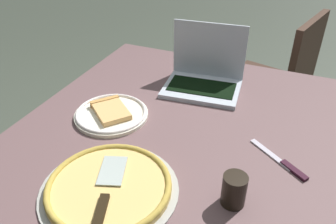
{
  "coord_description": "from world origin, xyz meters",
  "views": [
    {
      "loc": [
        0.87,
        0.35,
        1.44
      ],
      "look_at": [
        -0.02,
        -0.03,
        0.8
      ],
      "focal_mm": 36.3,
      "sensor_mm": 36.0,
      "label": 1
    }
  ],
  "objects_px": {
    "pizza_plate": "(111,113)",
    "dining_table": "(173,144)",
    "drink_cup": "(234,190)",
    "chair_near": "(278,79)",
    "pizza_tray": "(109,187)",
    "laptop": "(204,75)",
    "table_knife": "(283,162)"
  },
  "relations": [
    {
      "from": "drink_cup",
      "to": "chair_near",
      "type": "distance_m",
      "value": 1.29
    },
    {
      "from": "pizza_plate",
      "to": "drink_cup",
      "type": "relative_size",
      "value": 2.91
    },
    {
      "from": "dining_table",
      "to": "pizza_plate",
      "type": "xyz_separation_m",
      "value": [
        0.01,
        -0.24,
        0.07
      ]
    },
    {
      "from": "chair_near",
      "to": "drink_cup",
      "type": "bearing_deg",
      "value": 0.42
    },
    {
      "from": "dining_table",
      "to": "pizza_plate",
      "type": "height_order",
      "value": "pizza_plate"
    },
    {
      "from": "pizza_tray",
      "to": "table_knife",
      "type": "distance_m",
      "value": 0.52
    },
    {
      "from": "dining_table",
      "to": "chair_near",
      "type": "height_order",
      "value": "chair_near"
    },
    {
      "from": "dining_table",
      "to": "laptop",
      "type": "relative_size",
      "value": 3.84
    },
    {
      "from": "dining_table",
      "to": "drink_cup",
      "type": "distance_m",
      "value": 0.37
    },
    {
      "from": "dining_table",
      "to": "drink_cup",
      "type": "relative_size",
      "value": 13.61
    },
    {
      "from": "pizza_tray",
      "to": "dining_table",
      "type": "bearing_deg",
      "value": 170.53
    },
    {
      "from": "drink_cup",
      "to": "chair_near",
      "type": "height_order",
      "value": "chair_near"
    },
    {
      "from": "dining_table",
      "to": "pizza_tray",
      "type": "xyz_separation_m",
      "value": [
        0.33,
        -0.05,
        0.07
      ]
    },
    {
      "from": "laptop",
      "to": "pizza_plate",
      "type": "xyz_separation_m",
      "value": [
        0.35,
        -0.24,
        -0.04
      ]
    },
    {
      "from": "dining_table",
      "to": "laptop",
      "type": "bearing_deg",
      "value": 179.7
    },
    {
      "from": "laptop",
      "to": "drink_cup",
      "type": "distance_m",
      "value": 0.63
    },
    {
      "from": "pizza_plate",
      "to": "table_knife",
      "type": "xyz_separation_m",
      "value": [
        0.02,
        0.61,
        -0.01
      ]
    },
    {
      "from": "table_knife",
      "to": "drink_cup",
      "type": "relative_size",
      "value": 2.07
    },
    {
      "from": "laptop",
      "to": "drink_cup",
      "type": "relative_size",
      "value": 3.55
    },
    {
      "from": "pizza_tray",
      "to": "drink_cup",
      "type": "relative_size",
      "value": 4.18
    },
    {
      "from": "laptop",
      "to": "pizza_tray",
      "type": "bearing_deg",
      "value": -4.83
    },
    {
      "from": "laptop",
      "to": "drink_cup",
      "type": "bearing_deg",
      "value": 24.83
    },
    {
      "from": "laptop",
      "to": "pizza_plate",
      "type": "bearing_deg",
      "value": -34.93
    },
    {
      "from": "pizza_plate",
      "to": "dining_table",
      "type": "bearing_deg",
      "value": 91.58
    },
    {
      "from": "dining_table",
      "to": "pizza_plate",
      "type": "distance_m",
      "value": 0.25
    },
    {
      "from": "dining_table",
      "to": "chair_near",
      "type": "xyz_separation_m",
      "value": [
        -1.02,
        0.26,
        -0.18
      ]
    },
    {
      "from": "drink_cup",
      "to": "chair_near",
      "type": "relative_size",
      "value": 0.1
    },
    {
      "from": "pizza_tray",
      "to": "table_knife",
      "type": "height_order",
      "value": "pizza_tray"
    },
    {
      "from": "dining_table",
      "to": "table_knife",
      "type": "bearing_deg",
      "value": 86.15
    },
    {
      "from": "drink_cup",
      "to": "chair_near",
      "type": "xyz_separation_m",
      "value": [
        -1.26,
        -0.01,
        -0.29
      ]
    },
    {
      "from": "chair_near",
      "to": "pizza_plate",
      "type": "bearing_deg",
      "value": -25.85
    },
    {
      "from": "chair_near",
      "to": "pizza_tray",
      "type": "bearing_deg",
      "value": -13.06
    }
  ]
}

